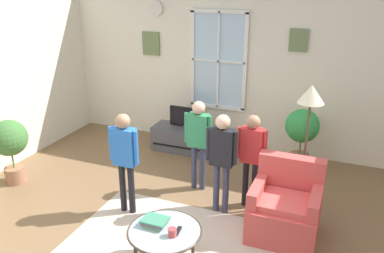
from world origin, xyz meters
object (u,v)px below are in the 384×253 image
(potted_plant_by_window, at_px, (302,131))
(tv_stand, at_px, (185,139))
(coffee_table, at_px, (165,233))
(person_black_shirt, at_px, (222,153))
(book_stack, at_px, (155,222))
(person_red_shirt, at_px, (252,151))
(person_blue_shirt, at_px, (125,152))
(floor_lamp, at_px, (310,107))
(remote_near_books, at_px, (178,231))
(armchair, at_px, (285,208))
(person_green_shirt, at_px, (198,135))
(cup, at_px, (172,232))
(television, at_px, (185,117))
(potted_plant_corner, at_px, (10,142))

(potted_plant_by_window, bearing_deg, tv_stand, -179.69)
(coffee_table, height_order, person_black_shirt, person_black_shirt)
(book_stack, xyz_separation_m, person_red_shirt, (0.62, 1.44, 0.29))
(person_blue_shirt, height_order, floor_lamp, floor_lamp)
(remote_near_books, bearing_deg, person_black_shirt, 87.23)
(floor_lamp, bearing_deg, armchair, -97.42)
(person_green_shirt, bearing_deg, cup, -77.02)
(book_stack, xyz_separation_m, remote_near_books, (0.26, -0.02, -0.03))
(tv_stand, xyz_separation_m, person_black_shirt, (1.14, -1.55, 0.61))
(cup, bearing_deg, coffee_table, 153.43)
(coffee_table, bearing_deg, television, 109.01)
(armchair, bearing_deg, floor_lamp, 82.58)
(television, xyz_separation_m, person_green_shirt, (0.67, -1.11, 0.20))
(person_green_shirt, xyz_separation_m, potted_plant_corner, (-2.51, -0.82, -0.18))
(coffee_table, xyz_separation_m, cup, (0.11, -0.05, 0.07))
(tv_stand, height_order, person_blue_shirt, person_blue_shirt)
(book_stack, bearing_deg, television, 106.89)
(armchair, distance_m, person_black_shirt, 0.97)
(book_stack, distance_m, cup, 0.26)
(person_black_shirt, bearing_deg, person_red_shirt, 41.90)
(cup, distance_m, potted_plant_by_window, 2.96)
(tv_stand, distance_m, potted_plant_corner, 2.70)
(television, bearing_deg, tv_stand, 90.00)
(potted_plant_corner, bearing_deg, person_red_shirt, 11.19)
(tv_stand, xyz_separation_m, armchair, (1.97, -1.71, 0.12))
(person_blue_shirt, relative_size, potted_plant_corner, 1.39)
(television, height_order, coffee_table, television)
(television, xyz_separation_m, floor_lamp, (2.06, -1.02, 0.75))
(person_blue_shirt, bearing_deg, potted_plant_by_window, 47.51)
(coffee_table, bearing_deg, book_stack, 158.68)
(remote_near_books, xyz_separation_m, person_red_shirt, (0.36, 1.46, 0.31))
(person_blue_shirt, relative_size, person_black_shirt, 1.01)
(person_blue_shirt, xyz_separation_m, potted_plant_by_window, (1.83, 2.00, -0.19))
(tv_stand, distance_m, person_blue_shirt, 2.08)
(television, bearing_deg, armchair, -40.84)
(television, distance_m, potted_plant_corner, 2.67)
(book_stack, xyz_separation_m, potted_plant_corner, (-2.67, 0.79, 0.12))
(book_stack, height_order, potted_plant_by_window, potted_plant_by_window)
(remote_near_books, relative_size, person_blue_shirt, 0.11)
(armchair, xyz_separation_m, person_black_shirt, (-0.83, 0.15, 0.49))
(potted_plant_corner, bearing_deg, cup, -17.05)
(person_green_shirt, xyz_separation_m, potted_plant_by_window, (1.22, 1.12, -0.17))
(person_red_shirt, bearing_deg, floor_lamp, 22.42)
(coffee_table, relative_size, person_green_shirt, 0.59)
(tv_stand, height_order, remote_near_books, remote_near_books)
(tv_stand, distance_m, armchair, 2.61)
(armchair, bearing_deg, cup, -129.03)
(armchair, bearing_deg, person_green_shirt, 155.38)
(television, xyz_separation_m, person_red_shirt, (1.44, -1.28, 0.18))
(book_stack, relative_size, potted_plant_by_window, 0.27)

